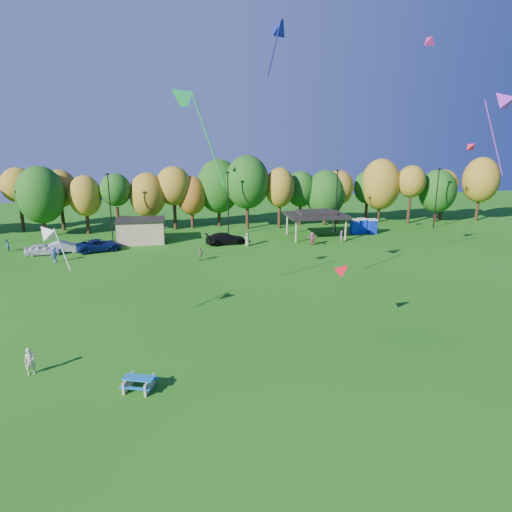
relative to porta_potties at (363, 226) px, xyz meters
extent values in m
plane|color=#19600F|center=(-21.56, -38.14, -1.10)|extent=(160.00, 160.00, 0.00)
cylinder|color=black|center=(-49.59, 10.79, 0.96)|extent=(0.50, 0.50, 4.12)
ellipsoid|color=olive|center=(-49.59, 10.79, 5.76)|extent=(4.78, 4.78, 5.18)
cylinder|color=black|center=(-45.31, 6.06, 0.68)|extent=(0.50, 0.50, 3.56)
ellipsoid|color=#144C0F|center=(-45.31, 6.06, 4.84)|extent=(6.62, 6.62, 8.00)
cylinder|color=black|center=(-43.68, 10.11, 0.80)|extent=(0.50, 0.50, 3.79)
ellipsoid|color=olive|center=(-43.68, 10.11, 5.22)|extent=(4.94, 4.94, 5.58)
cylinder|color=black|center=(-39.57, 6.87, 0.57)|extent=(0.50, 0.50, 3.34)
ellipsoid|color=olive|center=(-39.57, 6.87, 4.47)|extent=(4.61, 4.61, 5.88)
cylinder|color=black|center=(-35.28, 6.71, 0.81)|extent=(0.50, 0.50, 3.82)
ellipsoid|color=#144C0F|center=(-35.28, 6.71, 5.26)|extent=(4.43, 4.43, 4.73)
cylinder|color=black|center=(-30.86, 7.36, 0.53)|extent=(0.50, 0.50, 3.25)
ellipsoid|color=olive|center=(-30.86, 7.36, 4.32)|extent=(5.33, 5.33, 6.53)
cylinder|color=black|center=(-27.01, 7.93, 0.88)|extent=(0.50, 0.50, 3.96)
ellipsoid|color=olive|center=(-27.01, 7.93, 5.51)|extent=(5.31, 5.31, 5.82)
cylinder|color=black|center=(-24.41, 8.20, 0.43)|extent=(0.50, 0.50, 3.05)
ellipsoid|color=#995914|center=(-24.41, 8.20, 3.98)|extent=(4.54, 4.54, 5.87)
cylinder|color=black|center=(-20.14, 9.39, 0.79)|extent=(0.50, 0.50, 3.77)
ellipsoid|color=#144C0F|center=(-20.14, 9.39, 5.19)|extent=(6.69, 6.69, 8.35)
cylinder|color=black|center=(-16.10, 6.40, 1.04)|extent=(0.50, 0.50, 4.28)
ellipsoid|color=#144C0F|center=(-16.10, 6.40, 6.04)|extent=(6.64, 6.64, 8.01)
cylinder|color=black|center=(-11.14, 6.07, 0.78)|extent=(0.50, 0.50, 3.76)
ellipsoid|color=olive|center=(-11.14, 6.07, 5.17)|extent=(4.49, 4.49, 6.02)
cylinder|color=black|center=(-7.27, 8.12, 0.62)|extent=(0.50, 0.50, 3.43)
ellipsoid|color=#144C0F|center=(-7.27, 8.12, 4.62)|extent=(4.77, 4.77, 5.63)
cylinder|color=black|center=(-3.45, 7.26, 0.38)|extent=(0.50, 0.50, 2.95)
ellipsoid|color=#144C0F|center=(-3.45, 7.26, 3.83)|extent=(6.14, 6.14, 7.54)
cylinder|color=black|center=(-1.17, 7.72, 0.66)|extent=(0.50, 0.50, 3.52)
ellipsoid|color=olive|center=(-1.17, 7.72, 4.77)|extent=(4.78, 4.78, 5.53)
cylinder|color=black|center=(4.50, 9.38, 0.60)|extent=(0.50, 0.50, 3.39)
ellipsoid|color=#144C0F|center=(4.50, 9.38, 4.55)|extent=(4.54, 4.54, 5.46)
cylinder|color=black|center=(6.14, 8.10, 0.76)|extent=(0.50, 0.50, 3.72)
ellipsoid|color=olive|center=(6.14, 8.10, 5.10)|extent=(6.32, 6.32, 8.24)
cylinder|color=black|center=(10.43, 6.14, 0.93)|extent=(0.50, 0.50, 4.06)
ellipsoid|color=olive|center=(10.43, 6.14, 5.67)|extent=(4.50, 4.50, 5.13)
cylinder|color=black|center=(15.51, 6.67, 0.43)|extent=(0.50, 0.50, 3.05)
ellipsoid|color=#144C0F|center=(15.51, 6.67, 3.99)|extent=(5.97, 5.97, 7.05)
cylinder|color=black|center=(17.43, 8.22, 0.68)|extent=(0.50, 0.50, 3.55)
ellipsoid|color=olive|center=(17.43, 8.22, 4.83)|extent=(4.60, 4.60, 4.99)
cylinder|color=black|center=(22.95, 6.38, 0.94)|extent=(0.50, 0.50, 4.07)
ellipsoid|color=olive|center=(22.95, 6.38, 5.68)|extent=(5.83, 5.83, 7.42)
cylinder|color=black|center=(-35.56, 1.86, 3.40)|extent=(0.16, 0.16, 9.00)
cube|color=black|center=(-35.56, 1.86, 7.90)|extent=(0.50, 0.25, 0.18)
cylinder|color=black|center=(-19.56, 1.86, 3.40)|extent=(0.16, 0.16, 9.00)
cube|color=black|center=(-19.56, 1.86, 7.90)|extent=(0.50, 0.25, 0.18)
cylinder|color=black|center=(-3.56, 1.86, 3.40)|extent=(0.16, 0.16, 9.00)
cube|color=black|center=(-3.56, 1.86, 7.90)|extent=(0.50, 0.25, 0.18)
cylinder|color=black|center=(12.44, 1.86, 3.40)|extent=(0.16, 0.16, 9.00)
cube|color=black|center=(12.44, 1.86, 7.90)|extent=(0.50, 0.25, 0.18)
cube|color=tan|center=(-31.56, -0.14, 0.40)|extent=(6.00, 4.00, 3.00)
cube|color=black|center=(-31.56, -0.14, 2.03)|extent=(6.30, 4.30, 0.25)
cylinder|color=tan|center=(-11.06, -3.64, 0.40)|extent=(0.24, 0.24, 3.00)
cylinder|color=tan|center=(-4.06, -3.64, 0.40)|extent=(0.24, 0.24, 3.00)
cylinder|color=tan|center=(-11.06, 1.36, 0.40)|extent=(0.24, 0.24, 3.00)
cylinder|color=tan|center=(-4.06, 1.36, 0.40)|extent=(0.24, 0.24, 3.00)
cube|color=black|center=(-7.56, -1.14, 2.05)|extent=(8.20, 6.20, 0.35)
cube|color=black|center=(-7.56, -1.14, 2.45)|extent=(5.00, 3.50, 0.45)
cube|color=#0D29B5|center=(-1.30, -0.04, -0.10)|extent=(1.10, 1.10, 2.00)
cube|color=silver|center=(-1.30, -0.04, 0.99)|extent=(1.15, 1.15, 0.18)
cube|color=#0D29B5|center=(0.00, 0.39, -0.10)|extent=(1.10, 1.10, 2.00)
cube|color=silver|center=(0.00, 0.39, 0.99)|extent=(1.15, 1.15, 0.18)
cube|color=#0D29B5|center=(1.30, -0.35, -0.10)|extent=(1.10, 1.10, 2.00)
cube|color=silver|center=(1.30, -0.35, 0.99)|extent=(1.15, 1.15, 0.18)
cube|color=tan|center=(-30.03, -37.28, -0.74)|extent=(0.60, 1.40, 0.72)
cube|color=tan|center=(-28.81, -37.72, -0.74)|extent=(0.60, 1.40, 0.72)
cube|color=#1365AD|center=(-29.42, -37.50, -0.35)|extent=(1.94, 1.31, 0.06)
cube|color=#1365AD|center=(-29.63, -38.08, -0.66)|extent=(1.77, 0.84, 0.05)
cube|color=#1365AD|center=(-29.21, -36.92, -0.66)|extent=(1.77, 0.84, 0.05)
imported|color=beige|center=(-36.05, -34.57, -0.24)|extent=(0.73, 0.60, 1.71)
imported|color=silver|center=(-42.87, -4.67, -0.39)|extent=(4.18, 1.77, 1.41)
imported|color=#A9A9AE|center=(-40.74, -3.91, -0.39)|extent=(4.48, 2.14, 1.42)
imported|color=#0D1B52|center=(-36.49, -3.95, -0.34)|extent=(5.90, 3.88, 1.51)
imported|color=black|center=(-20.54, -3.07, -0.33)|extent=(5.54, 2.92, 1.53)
imported|color=olive|center=(-24.30, -10.56, -0.31)|extent=(0.98, 0.86, 1.58)
imported|color=#516AB3|center=(-40.75, -8.36, -0.18)|extent=(1.28, 1.34, 1.83)
imported|color=teal|center=(-47.76, -2.15, -0.33)|extent=(0.70, 0.84, 1.54)
imported|color=#AF4875|center=(-9.39, -5.63, -0.21)|extent=(1.48, 1.57, 1.77)
imported|color=#8E9264|center=(-17.87, -4.49, -0.17)|extent=(0.67, 0.95, 1.86)
imported|color=#C35CAD|center=(-5.06, -4.71, -0.31)|extent=(0.53, 0.66, 1.58)
cone|color=navy|center=(-18.70, -25.69, 20.83)|extent=(2.19, 2.34, 1.85)
cylinder|color=navy|center=(-19.33, -26.71, 19.03)|extent=(0.86, 1.30, 3.79)
cone|color=#D42382|center=(-2.42, -18.06, 21.73)|extent=(1.35, 1.67, 1.60)
cone|color=purple|center=(4.38, -20.47, 16.36)|extent=(2.88, 3.10, 2.51)
cylinder|color=purple|center=(5.60, -18.41, 12.76)|extent=(1.52, 2.49, 7.55)
cone|color=green|center=(-26.28, -27.35, 15.78)|extent=(2.55, 2.27, 2.14)
cylinder|color=green|center=(-24.33, -28.13, 12.63)|extent=(2.35, 1.02, 6.61)
cone|color=#BABABA|center=(-35.24, -30.83, 7.03)|extent=(1.85, 1.73, 1.50)
cylinder|color=#BABABA|center=(-34.48, -30.35, 5.68)|extent=(1.00, 0.68, 2.85)
cone|color=red|center=(6.78, -13.40, 11.76)|extent=(1.28, 1.55, 1.42)
cone|color=red|center=(-15.40, -32.42, 3.90)|extent=(1.52, 1.25, 1.36)
camera|label=1|loc=(-26.90, -61.69, 13.24)|focal=32.00mm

